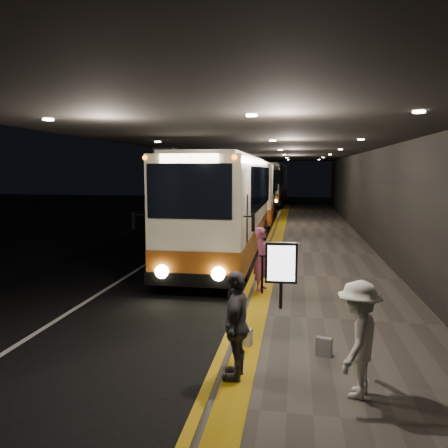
% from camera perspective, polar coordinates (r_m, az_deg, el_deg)
% --- Properties ---
extents(ground, '(90.00, 90.00, 0.00)m').
position_cam_1_polar(ground, '(14.01, -6.35, -7.54)').
color(ground, black).
extents(lane_line_white, '(0.12, 50.00, 0.01)m').
position_cam_1_polar(lane_line_white, '(19.19, -7.48, -3.56)').
color(lane_line_white, silver).
rests_on(lane_line_white, ground).
extents(kerb_stripe_yellow, '(0.18, 50.00, 0.01)m').
position_cam_1_polar(kerb_stripe_yellow, '(18.43, 5.00, -3.97)').
color(kerb_stripe_yellow, gold).
rests_on(kerb_stripe_yellow, ground).
extents(sidewalk, '(4.50, 50.00, 0.15)m').
position_cam_1_polar(sidewalk, '(18.39, 12.50, -3.91)').
color(sidewalk, '#514C44').
rests_on(sidewalk, ground).
extents(tactile_strip, '(0.50, 50.00, 0.01)m').
position_cam_1_polar(tactile_strip, '(18.37, 6.56, -3.54)').
color(tactile_strip, gold).
rests_on(tactile_strip, sidewalk).
extents(terminal_wall, '(0.10, 50.00, 6.00)m').
position_cam_1_polar(terminal_wall, '(18.34, 19.80, 5.02)').
color(terminal_wall, black).
rests_on(terminal_wall, ground).
extents(support_columns, '(0.80, 24.80, 4.40)m').
position_cam_1_polar(support_columns, '(17.87, -7.60, 2.76)').
color(support_columns, black).
rests_on(support_columns, ground).
extents(canopy, '(9.00, 50.00, 0.40)m').
position_cam_1_polar(canopy, '(18.11, 5.64, 10.44)').
color(canopy, black).
rests_on(canopy, support_columns).
extents(coach_main, '(2.76, 12.74, 3.95)m').
position_cam_1_polar(coach_main, '(17.71, 0.35, 1.80)').
color(coach_main, beige).
rests_on(coach_main, ground).
extents(coach_second, '(2.90, 12.35, 3.86)m').
position_cam_1_polar(coach_second, '(30.35, 4.08, 3.89)').
color(coach_second, beige).
rests_on(coach_second, ground).
extents(coach_third, '(3.11, 13.10, 4.10)m').
position_cam_1_polar(coach_third, '(44.72, 6.06, 5.02)').
color(coach_third, beige).
rests_on(coach_third, ground).
extents(passenger_boarding, '(0.54, 0.72, 1.78)m').
position_cam_1_polar(passenger_boarding, '(12.32, 4.96, -4.58)').
color(passenger_boarding, '#B45477').
rests_on(passenger_boarding, sidewalk).
extents(passenger_waiting_white, '(0.89, 1.25, 1.76)m').
position_cam_1_polar(passenger_waiting_white, '(6.98, 17.13, -14.16)').
color(passenger_waiting_white, silver).
rests_on(passenger_waiting_white, sidewalk).
extents(passenger_waiting_grey, '(0.59, 1.07, 1.78)m').
position_cam_1_polar(passenger_waiting_grey, '(7.21, 1.64, -13.04)').
color(passenger_waiting_grey, '#55545A').
rests_on(passenger_waiting_grey, sidewalk).
extents(bag_polka, '(0.31, 0.20, 0.34)m').
position_cam_1_polar(bag_polka, '(8.45, 12.92, -15.36)').
color(bag_polka, black).
rests_on(bag_polka, sidewalk).
extents(bag_plain, '(0.30, 0.22, 0.34)m').
position_cam_1_polar(bag_plain, '(8.69, 2.76, -14.55)').
color(bag_plain, beige).
rests_on(bag_plain, sidewalk).
extents(info_sign, '(0.78, 0.14, 1.64)m').
position_cam_1_polar(info_sign, '(10.68, 7.49, -5.26)').
color(info_sign, black).
rests_on(info_sign, sidewalk).
extents(stanchion_post, '(0.05, 0.05, 1.06)m').
position_cam_1_polar(stanchion_post, '(12.03, 5.01, -6.62)').
color(stanchion_post, black).
rests_on(stanchion_post, sidewalk).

